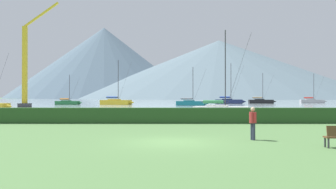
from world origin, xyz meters
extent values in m
plane|color=#517A42|center=(0.00, 0.00, 0.00)|extent=(1000.00, 1000.00, 0.00)
cube|color=#8C9EA3|center=(0.00, 137.00, 0.00)|extent=(320.00, 246.00, 0.00)
cube|color=#284C23|center=(0.00, 11.00, 0.63)|extent=(80.00, 1.20, 1.25)
cone|color=gold|center=(-26.40, 37.88, 0.53)|extent=(1.26, 1.04, 0.89)
cylinder|color=#333338|center=(-28.06, 38.11, 4.98)|extent=(3.16, 0.46, 8.82)
cube|color=#236B38|center=(-26.80, 70.11, 0.48)|extent=(6.24, 2.53, 0.96)
cone|color=#236B38|center=(-23.32, 69.86, 0.48)|extent=(1.10, 0.89, 0.81)
cube|color=#206032|center=(-27.15, 70.14, 0.83)|extent=(2.37, 1.63, 0.61)
cylinder|color=#333338|center=(-26.28, 70.07, 4.22)|extent=(0.12, 0.12, 7.38)
cylinder|color=#333338|center=(-27.65, 70.17, 1.49)|extent=(2.75, 0.30, 0.10)
cylinder|color=orange|center=(-27.65, 70.17, 1.49)|extent=(2.36, 0.55, 0.38)
cylinder|color=#333338|center=(-24.85, 69.97, 4.03)|extent=(2.89, 0.24, 7.02)
cube|color=navy|center=(17.96, 81.32, 0.63)|extent=(8.27, 3.95, 1.25)
cone|color=navy|center=(22.43, 80.59, 0.63)|extent=(1.51, 1.26, 1.06)
cube|color=#1B2449|center=(17.51, 81.39, 1.08)|extent=(3.21, 2.35, 0.79)
cylinder|color=#333338|center=(18.63, 81.21, 6.39)|extent=(0.16, 0.16, 11.41)
cylinder|color=#333338|center=(16.87, 81.49, 1.93)|extent=(3.55, 0.70, 0.14)
cylinder|color=#2847A3|center=(16.87, 81.49, 1.93)|extent=(3.08, 0.98, 0.50)
cylinder|color=#333338|center=(20.48, 80.91, 6.11)|extent=(3.73, 0.64, 10.85)
cube|color=white|center=(6.02, 22.65, 0.50)|extent=(6.68, 3.98, 0.99)
cone|color=white|center=(9.46, 21.56, 0.50)|extent=(1.29, 1.13, 0.84)
cube|color=silver|center=(5.67, 22.76, 0.86)|extent=(2.70, 2.16, 0.63)
cylinder|color=#333338|center=(6.53, 22.49, 5.27)|extent=(0.13, 0.13, 9.44)
cylinder|color=#333338|center=(5.18, 22.92, 1.54)|extent=(2.74, 0.97, 0.11)
cylinder|color=#2D7542|center=(5.18, 22.92, 1.54)|extent=(2.42, 1.11, 0.40)
cylinder|color=#333338|center=(7.95, 22.04, 5.03)|extent=(2.87, 0.94, 8.98)
cube|color=#9E9EA3|center=(46.61, 89.73, 0.57)|extent=(7.43, 3.44, 1.12)
cone|color=#9E9EA3|center=(50.65, 89.16, 0.57)|extent=(1.35, 1.12, 0.96)
cube|color=gray|center=(46.20, 89.79, 0.97)|extent=(2.87, 2.07, 0.72)
cylinder|color=#333338|center=(47.22, 89.65, 5.09)|extent=(0.14, 0.14, 8.95)
cylinder|color=#333338|center=(45.62, 89.87, 1.74)|extent=(3.20, 0.57, 0.12)
cylinder|color=red|center=(45.62, 89.87, 1.74)|extent=(2.77, 0.83, 0.45)
cylinder|color=#333338|center=(48.88, 89.41, 4.87)|extent=(3.37, 0.51, 8.52)
cube|color=#19707A|center=(5.18, 61.61, 0.53)|extent=(7.03, 3.61, 1.05)
cone|color=#19707A|center=(8.93, 60.84, 0.53)|extent=(1.31, 1.11, 0.89)
cube|color=#16646E|center=(4.80, 61.69, 0.91)|extent=(2.76, 2.08, 0.67)
cylinder|color=#333338|center=(5.74, 61.49, 4.88)|extent=(0.13, 0.13, 8.61)
cylinder|color=#333338|center=(4.26, 61.80, 1.63)|extent=(2.98, 0.72, 0.11)
cylinder|color=gray|center=(4.26, 61.80, 1.63)|extent=(2.59, 0.93, 0.42)
cylinder|color=#333338|center=(7.29, 61.17, 4.67)|extent=(3.13, 0.67, 8.19)
cube|color=black|center=(28.66, 85.14, 0.58)|extent=(7.47, 3.01, 1.15)
cone|color=black|center=(32.84, 84.85, 0.58)|extent=(1.32, 1.06, 0.98)
cube|color=black|center=(28.25, 85.17, 1.00)|extent=(2.83, 1.94, 0.73)
cylinder|color=#333338|center=(29.29, 85.10, 5.04)|extent=(0.15, 0.15, 8.83)
cylinder|color=#333338|center=(27.65, 85.21, 1.78)|extent=(3.29, 0.35, 0.13)
cylinder|color=tan|center=(27.65, 85.21, 1.78)|extent=(2.82, 0.65, 0.46)
cylinder|color=#333338|center=(31.01, 84.98, 4.82)|extent=(3.47, 0.27, 8.40)
cube|color=gold|center=(-13.83, 69.01, 0.63)|extent=(8.37, 4.86, 1.25)
cone|color=gold|center=(-9.49, 67.72, 0.63)|extent=(1.60, 1.40, 1.06)
cube|color=gold|center=(-14.26, 69.14, 1.08)|extent=(3.36, 2.66, 0.79)
cylinder|color=#333338|center=(-13.18, 68.81, 6.18)|extent=(0.16, 0.16, 11.00)
cylinder|color=#333338|center=(-14.89, 69.32, 1.93)|extent=(3.46, 1.15, 0.14)
cylinder|color=#2847A3|center=(-14.89, 69.32, 1.93)|extent=(3.05, 1.34, 0.50)
cylinder|color=#333338|center=(-11.39, 68.28, 5.91)|extent=(3.62, 1.11, 10.46)
cylinder|color=#333338|center=(6.56, -1.53, 0.23)|extent=(0.08, 0.08, 0.45)
cylinder|color=#333338|center=(6.55, -1.86, 0.23)|extent=(0.08, 0.08, 0.45)
cylinder|color=#2D3347|center=(4.08, 0.65, 0.42)|extent=(0.14, 0.14, 0.85)
cylinder|color=#2D3347|center=(4.02, 0.82, 0.42)|extent=(0.14, 0.14, 0.85)
cylinder|color=maroon|center=(4.05, 0.73, 1.12)|extent=(0.36, 0.36, 0.55)
cylinder|color=maroon|center=(4.12, 0.50, 1.15)|extent=(0.09, 0.09, 0.50)
cylinder|color=maroon|center=(3.98, 0.96, 1.15)|extent=(0.09, 0.09, 0.50)
sphere|color=tan|center=(4.05, 0.73, 1.54)|extent=(0.22, 0.22, 0.22)
cube|color=#333338|center=(-28.86, 49.20, 0.40)|extent=(2.00, 2.00, 0.80)
cube|color=gold|center=(-28.86, 49.20, 8.51)|extent=(0.80, 0.80, 15.43)
cube|color=gold|center=(-25.54, 49.20, 18.59)|extent=(6.86, 0.36, 5.02)
cone|color=#4C6070|center=(-74.14, 357.58, 40.77)|extent=(212.08, 212.08, 81.54)
cone|color=slate|center=(53.81, 325.92, 30.69)|extent=(298.58, 298.58, 61.37)
cone|color=#4C6070|center=(64.67, 303.14, 19.85)|extent=(180.14, 180.14, 39.70)
camera|label=1|loc=(-0.20, -15.46, 2.18)|focal=34.63mm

